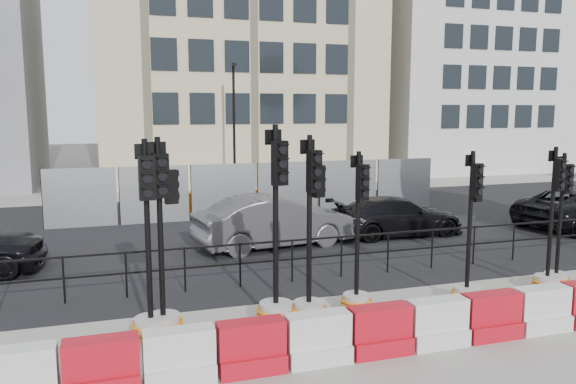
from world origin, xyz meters
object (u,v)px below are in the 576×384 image
object	(u,v)px
traffic_signal_a	(150,301)
traffic_signal_h	(558,262)
car_c	(397,216)
traffic_signal_d	(310,280)

from	to	relation	value
traffic_signal_a	traffic_signal_h	bearing A→B (deg)	-2.82
traffic_signal_h	car_c	world-z (taller)	traffic_signal_h
car_c	traffic_signal_h	bearing A→B (deg)	-171.70
traffic_signal_a	car_c	size ratio (longest dim) A/B	0.81
traffic_signal_h	car_c	bearing A→B (deg)	88.21
traffic_signal_d	traffic_signal_h	size ratio (longest dim) A/B	1.16
traffic_signal_d	car_c	size ratio (longest dim) A/B	0.81
car_c	traffic_signal_a	bearing A→B (deg)	127.72
traffic_signal_a	traffic_signal_d	world-z (taller)	traffic_signal_d
traffic_signal_a	traffic_signal_d	distance (m)	2.82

